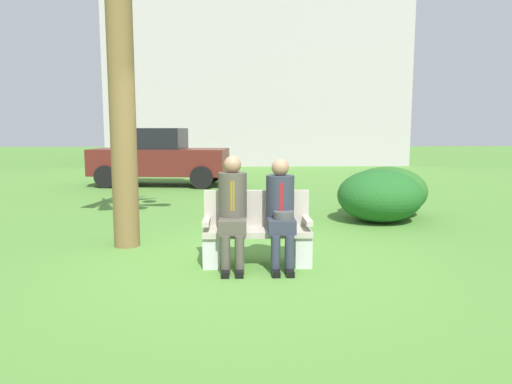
# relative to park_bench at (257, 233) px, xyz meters

# --- Properties ---
(ground_plane) EXTENTS (80.00, 80.00, 0.00)m
(ground_plane) POSITION_rel_park_bench_xyz_m (-0.18, -0.03, -0.39)
(ground_plane) COLOR #508534
(park_bench) EXTENTS (1.30, 0.44, 0.90)m
(park_bench) POSITION_rel_park_bench_xyz_m (0.00, 0.00, 0.00)
(park_bench) COLOR #B7AD9E
(park_bench) RESTS_ON ground
(seated_man_left) EXTENTS (0.34, 0.72, 1.34)m
(seated_man_left) POSITION_rel_park_bench_xyz_m (-0.29, -0.11, 0.35)
(seated_man_left) COLOR #4C473D
(seated_man_left) RESTS_ON ground
(seated_man_right) EXTENTS (0.34, 0.72, 1.30)m
(seated_man_right) POSITION_rel_park_bench_xyz_m (0.28, -0.12, 0.33)
(seated_man_right) COLOR #2D3342
(seated_man_right) RESTS_ON ground
(shrub_near_bench) EXTENTS (0.87, 0.80, 0.55)m
(shrub_near_bench) POSITION_rel_park_bench_xyz_m (2.75, 3.12, -0.12)
(shrub_near_bench) COLOR #377121
(shrub_near_bench) RESTS_ON ground
(shrub_mid_lawn) EXTENTS (1.51, 1.39, 0.94)m
(shrub_mid_lawn) POSITION_rel_park_bench_xyz_m (2.29, 2.62, 0.08)
(shrub_mid_lawn) COLOR #205D23
(shrub_mid_lawn) RESTS_ON ground
(shrub_far_lawn) EXTENTS (1.51, 1.38, 0.94)m
(shrub_far_lawn) POSITION_rel_park_bench_xyz_m (2.61, 3.22, 0.08)
(shrub_far_lawn) COLOR #2A6222
(shrub_far_lawn) RESTS_ON ground
(parked_car_near) EXTENTS (4.04, 2.04, 1.68)m
(parked_car_near) POSITION_rel_park_bench_xyz_m (-2.58, 8.33, 0.44)
(parked_car_near) COLOR #591E19
(parked_car_near) RESTS_ON ground
(building_backdrop) EXTENTS (14.22, 6.71, 14.39)m
(building_backdrop) POSITION_rel_park_bench_xyz_m (0.65, 18.50, 6.83)
(building_backdrop) COLOR #B4A9AD
(building_backdrop) RESTS_ON ground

